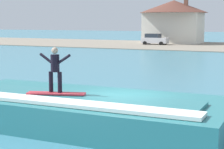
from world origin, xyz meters
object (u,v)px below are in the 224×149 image
object	(u,v)px
wave_crest	(81,110)
car_near_shore	(154,39)
surfer	(55,67)
surfboard	(56,93)
house_with_chimney	(174,18)

from	to	relation	value
wave_crest	car_near_shore	distance (m)	49.49
car_near_shore	surfer	bearing A→B (deg)	-75.74
surfboard	surfer	xyz separation A→B (m)	(-0.07, 0.06, 0.96)
wave_crest	surfboard	world-z (taller)	surfboard
wave_crest	car_near_shore	xyz separation A→B (m)	(-13.02, 47.74, 0.38)
car_near_shore	house_with_chimney	bearing A→B (deg)	74.24
wave_crest	surfer	distance (m)	1.87
wave_crest	house_with_chimney	distance (m)	54.58
surfer	car_near_shore	size ratio (longest dim) A/B	0.40
wave_crest	car_near_shore	world-z (taller)	car_near_shore
surfer	house_with_chimney	world-z (taller)	house_with_chimney
surfboard	house_with_chimney	world-z (taller)	house_with_chimney
wave_crest	surfboard	size ratio (longest dim) A/B	5.00
surfboard	house_with_chimney	xyz separation A→B (m)	(-10.79, 53.80, 3.18)
surfboard	car_near_shore	distance (m)	49.88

